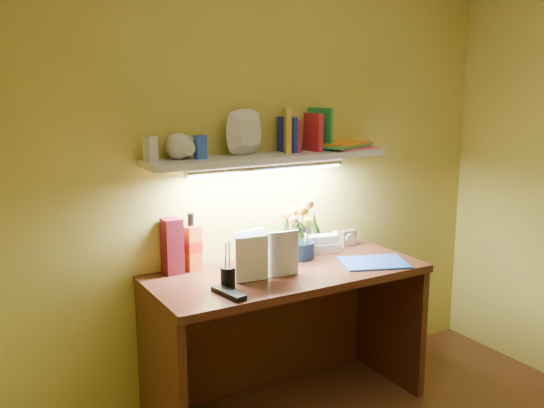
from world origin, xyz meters
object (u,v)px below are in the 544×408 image
at_px(desk_clock, 348,238).
at_px(whisky_bottle, 191,242).
at_px(telephone, 320,242).
at_px(desk, 287,340).
at_px(flower_bouquet, 298,229).

relative_size(desk_clock, whisky_bottle, 0.31).
bearing_deg(telephone, desk_clock, 18.05).
height_order(desk, desk_clock, desk_clock).
xyz_separation_m(telephone, whisky_bottle, (-0.74, 0.05, 0.09)).
xyz_separation_m(desk, whisky_bottle, (-0.41, 0.25, 0.52)).
bearing_deg(desk, desk_clock, 21.95).
bearing_deg(telephone, whisky_bottle, -171.92).
bearing_deg(flower_bouquet, desk_clock, 8.36).
height_order(flower_bouquet, desk_clock, flower_bouquet).
distance_m(flower_bouquet, telephone, 0.20).
bearing_deg(desk, whisky_bottle, 148.46).
height_order(desk_clock, whisky_bottle, whisky_bottle).
distance_m(desk, telephone, 0.58).
distance_m(desk_clock, whisky_bottle, 0.96).
xyz_separation_m(desk, desk_clock, (0.54, 0.22, 0.42)).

